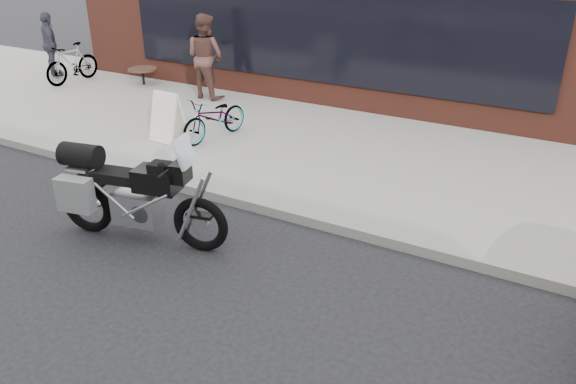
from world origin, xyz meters
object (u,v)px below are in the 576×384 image
bicycle_rear (72,63)px  cafe_patron_right (50,44)px  sandwich_sign (168,116)px  cafe_patron_left (205,56)px  bicycle_front (215,118)px  motorcycle (128,194)px  cafe_table (142,70)px

bicycle_rear → cafe_patron_right: size_ratio=0.98×
sandwich_sign → cafe_patron_left: size_ratio=0.48×
bicycle_front → bicycle_rear: 6.02m
motorcycle → cafe_patron_left: cafe_patron_left is taller
sandwich_sign → cafe_patron_left: 3.00m
cafe_table → cafe_patron_right: size_ratio=0.43×
cafe_patron_left → cafe_patron_right: cafe_patron_left is taller
cafe_table → bicycle_front: bearing=-30.8°
bicycle_rear → cafe_table: (1.75, 0.71, -0.11)m
bicycle_rear → motorcycle: bearing=-35.8°
motorcycle → cafe_patron_right: bearing=133.8°
cafe_table → cafe_patron_right: bearing=-170.6°
cafe_table → bicycle_rear: bearing=-158.0°
cafe_table → cafe_patron_right: cafe_patron_right is taller
motorcycle → cafe_patron_right: (-7.94, 5.42, 0.32)m
bicycle_front → cafe_table: bicycle_front is taller
bicycle_front → cafe_table: 4.69m
bicycle_front → sandwich_sign: bearing=-136.8°
motorcycle → bicycle_rear: (-6.91, 5.18, -0.03)m
bicycle_front → cafe_patron_right: 7.09m
motorcycle → cafe_table: size_ratio=3.35×
bicycle_front → motorcycle: bearing=-61.9°
bicycle_rear → sandwich_sign: bicycle_rear is taller
motorcycle → cafe_table: motorcycle is taller
cafe_patron_right → cafe_patron_left: bearing=-146.4°
motorcycle → cafe_patron_right: size_ratio=1.45×
sandwich_sign → cafe_table: size_ratio=1.27×
bicycle_rear → cafe_patron_right: bearing=167.6°
sandwich_sign → motorcycle: bearing=-54.4°
bicycle_rear → bicycle_front: bearing=-15.3°
bicycle_rear → cafe_table: bearing=23.1°
motorcycle → bicycle_front: 3.66m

